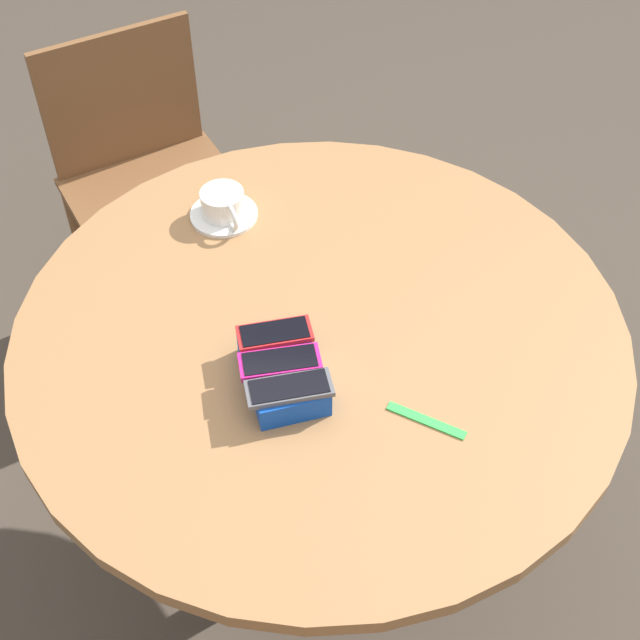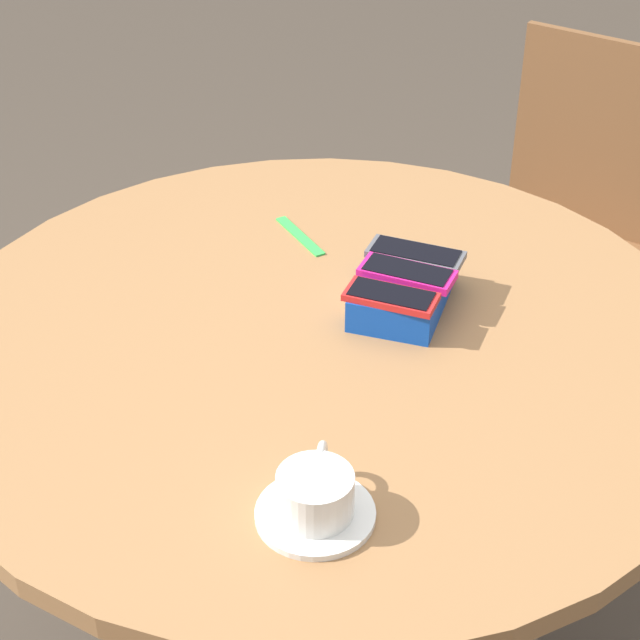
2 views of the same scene
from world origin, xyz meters
TOP-DOWN VIEW (x-y plane):
  - round_table at (0.00, 0.00)m, footprint 1.06×1.06m
  - phone_box at (-0.12, 0.05)m, footprint 0.20×0.16m
  - phone_gray at (-0.17, 0.04)m, footprint 0.08×0.14m
  - phone_magenta at (-0.12, 0.06)m, footprint 0.08×0.14m
  - phone_red at (-0.06, 0.07)m, footprint 0.08×0.13m
  - saucer at (0.28, 0.20)m, footprint 0.13×0.13m
  - coffee_cup at (0.28, 0.20)m, footprint 0.11×0.08m
  - lanyard_strap at (-0.19, -0.17)m, footprint 0.07×0.12m
  - chair_far_side at (-0.90, -0.02)m, footprint 0.41×0.41m

SIDE VIEW (x-z plane):
  - chair_far_side at x=-0.90m, z-range 0.02..0.90m
  - round_table at x=0.00m, z-range 0.28..1.06m
  - lanyard_strap at x=-0.19m, z-range 0.78..0.78m
  - saucer at x=0.28m, z-range 0.78..0.79m
  - phone_box at x=-0.12m, z-range 0.78..0.82m
  - coffee_cup at x=0.28m, z-range 0.78..0.84m
  - phone_red at x=-0.06m, z-range 0.82..0.84m
  - phone_gray at x=-0.17m, z-range 0.82..0.84m
  - phone_magenta at x=-0.12m, z-range 0.82..0.84m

